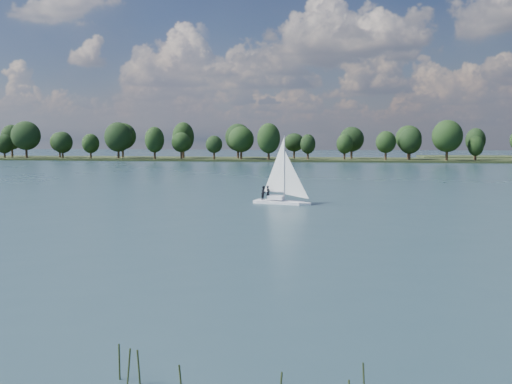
% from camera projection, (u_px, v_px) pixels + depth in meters
% --- Properties ---
extents(ground, '(700.00, 700.00, 0.00)m').
position_uv_depth(ground, '(277.00, 178.00, 125.66)').
color(ground, '#233342').
rests_on(ground, ground).
extents(far_shore, '(660.00, 40.00, 1.50)m').
position_uv_depth(far_shore, '(310.00, 160.00, 235.79)').
color(far_shore, black).
rests_on(far_shore, ground).
extents(sailboat, '(7.51, 4.01, 9.53)m').
position_uv_depth(sailboat, '(279.00, 184.00, 75.83)').
color(sailboat, white).
rests_on(sailboat, ground).
extents(treeline, '(563.04, 73.76, 18.39)m').
position_uv_depth(treeline, '(273.00, 141.00, 234.08)').
color(treeline, black).
rests_on(treeline, ground).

